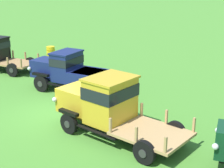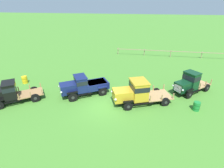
# 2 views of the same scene
# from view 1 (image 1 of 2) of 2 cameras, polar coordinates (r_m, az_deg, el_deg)

# --- Properties ---
(ground_plane) EXTENTS (240.00, 240.00, 0.00)m
(ground_plane) POSITION_cam_1_polar(r_m,az_deg,el_deg) (15.58, -9.39, -4.75)
(ground_plane) COLOR #47842D
(vintage_truck_second_in_line) EXTENTS (4.95, 3.93, 2.10)m
(vintage_truck_second_in_line) POSITION_cam_1_polar(r_m,az_deg,el_deg) (18.04, -6.78, 2.12)
(vintage_truck_second_in_line) COLOR black
(vintage_truck_second_in_line) RESTS_ON ground
(vintage_truck_midrow_center) EXTENTS (5.82, 3.72, 2.29)m
(vintage_truck_midrow_center) POSITION_cam_1_polar(r_m,az_deg,el_deg) (13.14, -1.05, -3.25)
(vintage_truck_midrow_center) COLOR black
(vintage_truck_midrow_center) RESTS_ON ground
(oil_drum_near_fence) EXTENTS (0.64, 0.64, 0.84)m
(oil_drum_near_fence) POSITION_cam_1_polar(r_m,az_deg,el_deg) (25.70, -10.15, 5.25)
(oil_drum_near_fence) COLOR gold
(oil_drum_near_fence) RESTS_ON ground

